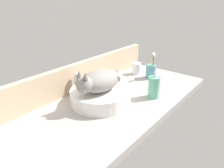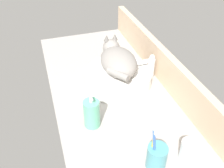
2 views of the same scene
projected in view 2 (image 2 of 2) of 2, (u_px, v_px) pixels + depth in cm
name	position (u px, v px, depth cm)	size (l,w,h in cm)	color
ground_plane	(113.00, 94.00, 125.10)	(133.95, 58.55, 4.00)	#9E9993
backsplash_panel	(164.00, 67.00, 125.49)	(133.95, 3.60, 16.91)	#CCAD8C
sink_basin	(118.00, 77.00, 126.32)	(33.35, 33.35, 7.67)	white
cat	(118.00, 60.00, 121.56)	(32.33, 17.16, 14.00)	gray
faucet	(149.00, 66.00, 128.62)	(3.60, 11.82, 13.60)	silver
soap_dispenser	(92.00, 113.00, 101.79)	(6.66, 6.66, 15.86)	#60B793
toothbrush_cup	(157.00, 156.00, 86.52)	(7.15, 7.15, 18.71)	teal
water_glass	(189.00, 152.00, 89.88)	(6.43, 6.43, 8.34)	white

